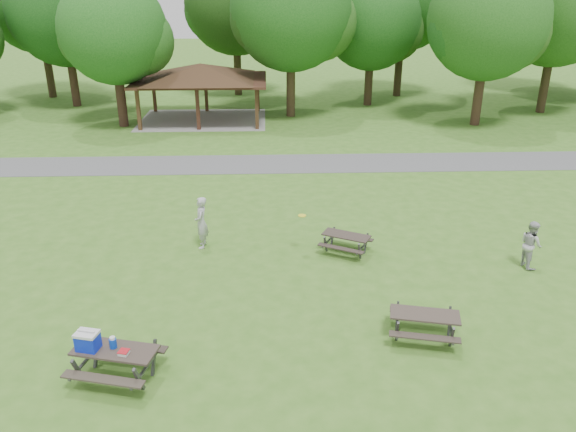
# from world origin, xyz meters

# --- Properties ---
(ground) EXTENTS (160.00, 160.00, 0.00)m
(ground) POSITION_xyz_m (0.00, 0.00, 0.00)
(ground) COLOR #3A691E
(ground) RESTS_ON ground
(asphalt_path) EXTENTS (120.00, 3.20, 0.02)m
(asphalt_path) POSITION_xyz_m (0.00, 14.00, 0.01)
(asphalt_path) COLOR #4E4E51
(asphalt_path) RESTS_ON ground
(pavilion) EXTENTS (8.60, 7.01, 3.76)m
(pavilion) POSITION_xyz_m (-4.00, 24.00, 3.06)
(pavilion) COLOR #392514
(pavilion) RESTS_ON ground
(tree_row_c) EXTENTS (8.19, 7.80, 10.67)m
(tree_row_c) POSITION_xyz_m (-13.90, 29.03, 6.54)
(tree_row_c) COLOR #321E16
(tree_row_c) RESTS_ON ground
(tree_row_d) EXTENTS (6.93, 6.60, 9.27)m
(tree_row_d) POSITION_xyz_m (-8.92, 22.53, 5.77)
(tree_row_d) COLOR black
(tree_row_d) RESTS_ON ground
(tree_row_e) EXTENTS (8.40, 8.00, 11.02)m
(tree_row_e) POSITION_xyz_m (2.10, 25.03, 6.78)
(tree_row_e) COLOR #322416
(tree_row_e) RESTS_ON ground
(tree_row_f) EXTENTS (7.35, 7.00, 9.55)m
(tree_row_f) POSITION_xyz_m (8.09, 28.53, 5.84)
(tree_row_f) COLOR black
(tree_row_f) RESTS_ON ground
(tree_row_g) EXTENTS (7.77, 7.40, 10.25)m
(tree_row_g) POSITION_xyz_m (14.09, 22.03, 6.33)
(tree_row_g) COLOR #312016
(tree_row_g) RESTS_ON ground
(tree_row_h) EXTENTS (8.61, 8.20, 11.37)m
(tree_row_h) POSITION_xyz_m (20.10, 25.53, 7.03)
(tree_row_h) COLOR black
(tree_row_h) RESTS_ON ground
(tree_deep_a) EXTENTS (8.40, 8.00, 11.38)m
(tree_deep_a) POSITION_xyz_m (-16.90, 32.53, 7.13)
(tree_deep_a) COLOR #312216
(tree_deep_a) RESTS_ON ground
(tree_deep_b) EXTENTS (8.40, 8.00, 11.13)m
(tree_deep_b) POSITION_xyz_m (-1.90, 33.03, 6.89)
(tree_deep_b) COLOR #312415
(tree_deep_b) RESTS_ON ground
(tree_deep_d) EXTENTS (8.40, 8.00, 11.27)m
(tree_deep_d) POSITION_xyz_m (24.10, 33.53, 7.03)
(tree_deep_d) COLOR black
(tree_deep_d) RESTS_ON ground
(picnic_table_near) EXTENTS (2.31, 2.02, 1.38)m
(picnic_table_near) POSITION_xyz_m (-3.56, -2.77, 0.79)
(picnic_table_near) COLOR #312823
(picnic_table_near) RESTS_ON ground
(picnic_table_middle) EXTENTS (2.05, 1.91, 0.71)m
(picnic_table_middle) POSITION_xyz_m (3.02, 3.71, 0.52)
(picnic_table_middle) COLOR #2D2520
(picnic_table_middle) RESTS_ON ground
(picnic_table_far) EXTENTS (2.08, 1.81, 0.78)m
(picnic_table_far) POSITION_xyz_m (4.41, -1.45, 0.58)
(picnic_table_far) COLOR #322A24
(picnic_table_far) RESTS_ON ground
(frisbee_in_flight) EXTENTS (0.34, 0.34, 0.02)m
(frisbee_in_flight) POSITION_xyz_m (1.47, 3.75, 1.41)
(frisbee_in_flight) COLOR yellow
(frisbee_in_flight) RESTS_ON ground
(frisbee_thrower) EXTENTS (0.45, 0.69, 1.89)m
(frisbee_thrower) POSITION_xyz_m (-2.05, 4.36, 0.94)
(frisbee_thrower) COLOR #A9AAAC
(frisbee_thrower) RESTS_ON ground
(frisbee_catcher) EXTENTS (0.72, 0.87, 1.63)m
(frisbee_catcher) POSITION_xyz_m (8.97, 2.46, 0.81)
(frisbee_catcher) COLOR #ABACAE
(frisbee_catcher) RESTS_ON ground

